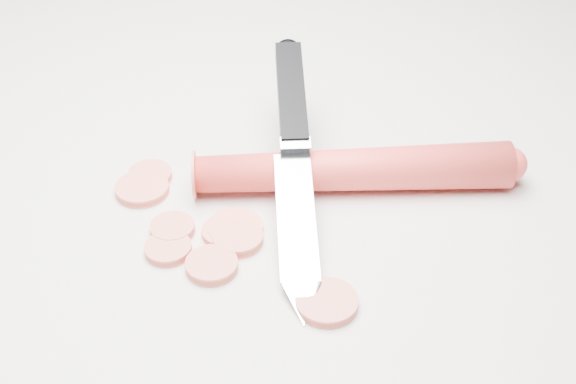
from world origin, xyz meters
The scene contains 12 objects.
ground centered at (0.00, 0.00, 0.00)m, with size 2.40×2.40×0.00m, color silver.
carrot centered at (0.04, 0.04, 0.02)m, with size 0.03×0.03×0.23m, color red.
carrot_slice_0 centered at (0.00, -0.05, 0.00)m, with size 0.04×0.04×0.01m, color #E86856.
carrot_slice_1 centered at (-0.03, -0.07, 0.00)m, with size 0.03×0.03×0.01m, color #E86856.
carrot_slice_2 centered at (0.01, -0.05, 0.00)m, with size 0.03×0.03×0.01m, color #E86856.
carrot_slice_3 centered at (0.00, -0.05, 0.00)m, with size 0.03×0.03×0.01m, color #E86856.
carrot_slice_4 centered at (0.09, -0.06, 0.00)m, with size 0.04×0.04×0.01m, color #E86856.
carrot_slice_5 centered at (-0.08, -0.05, 0.00)m, with size 0.04×0.04×0.01m, color #E86856.
carrot_slice_6 centered at (-0.02, -0.09, 0.00)m, with size 0.03×0.03×0.01m, color #E86856.
carrot_slice_7 centered at (-0.09, -0.04, 0.00)m, with size 0.03×0.03×0.01m, color #E86856.
carrot_slice_8 centered at (0.01, -0.08, 0.00)m, with size 0.03×0.03×0.01m, color #E86856.
kitchen_knife centered at (0.01, 0.01, 0.04)m, with size 0.18×0.20×0.07m, color silver, non-canonical shape.
Camera 1 is at (0.28, -0.35, 0.36)m, focal length 50.00 mm.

